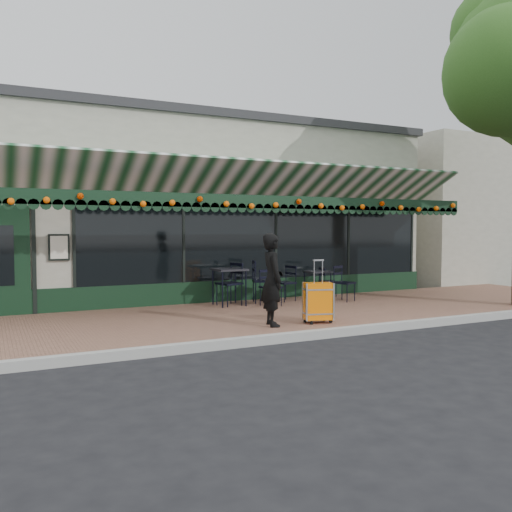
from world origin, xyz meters
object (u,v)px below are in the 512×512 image
chair_a_right (328,282)px  chair_a_front (345,283)px  chair_a_left (285,283)px  cafe_table_b (229,272)px  chair_b_front (271,288)px  suitcase (318,302)px  cafe_table_a (318,274)px  chair_b_left (229,284)px  woman (272,280)px  chair_b_right (263,281)px

chair_a_right → chair_a_front: chair_a_front is taller
chair_a_left → chair_a_front: 1.42m
cafe_table_b → chair_a_front: 2.83m
chair_a_front → chair_b_front: 1.96m
suitcase → chair_a_front: 3.13m
cafe_table_a → chair_b_front: size_ratio=0.84×
chair_a_right → chair_b_left: (-2.87, -0.32, 0.11)m
cafe_table_a → chair_b_left: chair_b_left is taller
cafe_table_b → chair_a_left: size_ratio=0.98×
chair_a_front → woman: bearing=-168.9°
chair_b_right → cafe_table_a: bearing=-69.8°
suitcase → chair_b_right: 2.87m
cafe_table_a → chair_a_front: size_ratio=0.81×
chair_a_front → chair_b_right: size_ratio=0.85×
woman → chair_a_left: woman is taller
woman → suitcase: 1.00m
chair_a_right → chair_a_left: bearing=106.2°
cafe_table_b → chair_b_right: size_ratio=0.83×
woman → cafe_table_a: (2.74, 2.75, -0.21)m
chair_a_right → chair_b_front: size_ratio=0.92×
chair_b_left → chair_b_front: 0.94m
chair_a_left → cafe_table_a: bearing=78.2°
cafe_table_a → suitcase: bearing=-122.7°
chair_b_left → chair_b_right: chair_b_right is taller
chair_b_right → chair_a_right: bearing=-63.7°
chair_a_left → chair_b_right: (-0.60, -0.03, 0.08)m
suitcase → cafe_table_b: size_ratio=1.38×
cafe_table_b → chair_a_front: chair_a_front is taller
woman → cafe_table_b: woman is taller
chair_a_right → chair_b_right: size_ratio=0.75×
suitcase → cafe_table_b: 2.88m
woman → cafe_table_b: bearing=4.8°
chair_a_right → chair_a_front: (-0.11, -0.86, 0.05)m
cafe_table_b → chair_b_left: bearing=-109.8°
chair_b_left → chair_b_right: 0.90m
cafe_table_b → chair_b_front: cafe_table_b is taller
chair_a_right → chair_a_front: size_ratio=0.88×
chair_a_left → chair_b_right: size_ratio=0.85×
cafe_table_b → chair_a_right: bearing=5.9°
woman → suitcase: woman is taller
cafe_table_b → chair_b_left: 0.26m
suitcase → chair_a_front: size_ratio=1.35×
chair_a_right → chair_b_left: chair_b_left is taller
cafe_table_a → cafe_table_b: 2.42m
chair_b_front → chair_b_left: bearing=140.4°
cafe_table_a → chair_a_front: (0.35, -0.65, -0.19)m
suitcase → cafe_table_a: suitcase is taller
woman → chair_a_front: 3.76m
cafe_table_a → chair_b_left: size_ratio=0.71×
suitcase → chair_b_right: bearing=100.4°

